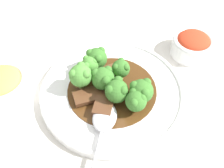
# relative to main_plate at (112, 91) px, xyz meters

# --- Properties ---
(ground_plane) EXTENTS (4.00, 4.00, 0.00)m
(ground_plane) POSITION_rel_main_plate_xyz_m (0.00, 0.00, -0.01)
(ground_plane) COLOR silver
(main_plate) EXTENTS (0.31, 0.31, 0.02)m
(main_plate) POSITION_rel_main_plate_xyz_m (0.00, 0.00, 0.00)
(main_plate) COLOR white
(main_plate) RESTS_ON ground_plane
(beef_strip_0) EXTENTS (0.06, 0.06, 0.01)m
(beef_strip_0) POSITION_rel_main_plate_xyz_m (-0.05, -0.02, 0.02)
(beef_strip_0) COLOR #56331E
(beef_strip_0) RESTS_ON main_plate
(beef_strip_1) EXTENTS (0.08, 0.07, 0.01)m
(beef_strip_1) POSITION_rel_main_plate_xyz_m (-0.05, 0.02, 0.01)
(beef_strip_1) COLOR #56331E
(beef_strip_1) RESTS_ON main_plate
(beef_strip_2) EXTENTS (0.06, 0.05, 0.01)m
(beef_strip_2) POSITION_rel_main_plate_xyz_m (0.03, 0.04, 0.01)
(beef_strip_2) COLOR brown
(beef_strip_2) RESTS_ON main_plate
(broccoli_floret_0) EXTENTS (0.05, 0.05, 0.05)m
(broccoli_floret_0) POSITION_rel_main_plate_xyz_m (0.02, 0.07, 0.04)
(broccoli_floret_0) COLOR #8EB756
(broccoli_floret_0) RESTS_ON main_plate
(broccoli_floret_1) EXTENTS (0.05, 0.05, 0.06)m
(broccoli_floret_1) POSITION_rel_main_plate_xyz_m (-0.04, 0.05, 0.05)
(broccoli_floret_1) COLOR #8EB756
(broccoli_floret_1) RESTS_ON main_plate
(broccoli_floret_2) EXTENTS (0.04, 0.04, 0.05)m
(broccoli_floret_2) POSITION_rel_main_plate_xyz_m (-0.01, -0.07, 0.04)
(broccoli_floret_2) COLOR #8EB756
(broccoli_floret_2) RESTS_ON main_plate
(broccoli_floret_3) EXTENTS (0.05, 0.05, 0.05)m
(broccoli_floret_3) POSITION_rel_main_plate_xyz_m (-0.01, 0.02, 0.04)
(broccoli_floret_3) COLOR #7FA84C
(broccoli_floret_3) RESTS_ON main_plate
(broccoli_floret_4) EXTENTS (0.04, 0.04, 0.05)m
(broccoli_floret_4) POSITION_rel_main_plate_xyz_m (0.03, 0.01, 0.04)
(broccoli_floret_4) COLOR #7FA84C
(broccoli_floret_4) RESTS_ON main_plate
(broccoli_floret_5) EXTENTS (0.04, 0.04, 0.05)m
(broccoli_floret_5) POSITION_rel_main_plate_xyz_m (-0.00, 0.07, 0.04)
(broccoli_floret_5) COLOR #7FA84C
(broccoli_floret_5) RESTS_ON main_plate
(broccoli_floret_6) EXTENTS (0.05, 0.05, 0.05)m
(broccoli_floret_6) POSITION_rel_main_plate_xyz_m (0.02, -0.06, 0.04)
(broccoli_floret_6) COLOR #8EB756
(broccoli_floret_6) RESTS_ON main_plate
(broccoli_floret_7) EXTENTS (0.05, 0.05, 0.05)m
(broccoli_floret_7) POSITION_rel_main_plate_xyz_m (-0.01, -0.03, 0.04)
(broccoli_floret_7) COLOR #8EB756
(broccoli_floret_7) RESTS_ON main_plate
(serving_spoon) EXTENTS (0.22, 0.15, 0.01)m
(serving_spoon) POSITION_rel_main_plate_xyz_m (-0.08, -0.05, 0.02)
(serving_spoon) COLOR silver
(serving_spoon) RESTS_ON main_plate
(side_bowl_kimchi) EXTENTS (0.10, 0.10, 0.06)m
(side_bowl_kimchi) POSITION_rel_main_plate_xyz_m (0.23, -0.05, 0.02)
(side_bowl_kimchi) COLOR white
(side_bowl_kimchi) RESTS_ON ground_plane
(side_bowl_appetizer) EXTENTS (0.11, 0.11, 0.05)m
(side_bowl_appetizer) POSITION_rel_main_plate_xyz_m (-0.16, 0.17, 0.02)
(side_bowl_appetizer) COLOR white
(side_bowl_appetizer) RESTS_ON ground_plane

